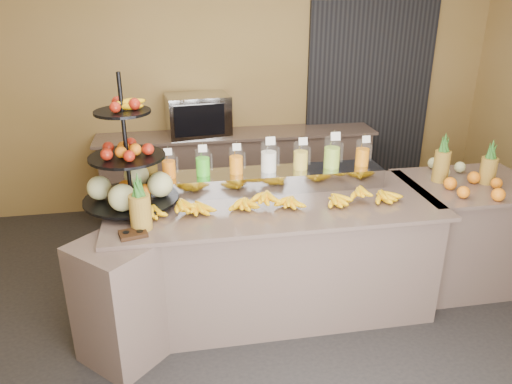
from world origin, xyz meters
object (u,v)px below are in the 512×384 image
object	(u,v)px
right_fruit_pile	(469,177)
banana_heap	(269,198)
condiment_caddy	(133,234)
oven_warmer	(198,115)
pitcher_tray	(268,180)
fruit_stand	(136,174)

from	to	relation	value
right_fruit_pile	banana_heap	bearing A→B (deg)	-177.02
banana_heap	condiment_caddy	bearing A→B (deg)	-162.67
banana_heap	oven_warmer	distance (m)	2.05
pitcher_tray	fruit_stand	size ratio (longest dim) A/B	1.88
banana_heap	oven_warmer	xyz separation A→B (m)	(-0.38, 2.01, 0.16)
banana_heap	condiment_caddy	size ratio (longest dim) A/B	10.87
fruit_stand	condiment_caddy	world-z (taller)	fruit_stand
right_fruit_pile	condiment_caddy	bearing A→B (deg)	-171.59
pitcher_tray	oven_warmer	distance (m)	1.73
pitcher_tray	fruit_stand	world-z (taller)	fruit_stand
pitcher_tray	condiment_caddy	size ratio (longest dim) A/B	10.55
banana_heap	condiment_caddy	xyz separation A→B (m)	(-0.97, -0.30, -0.05)
condiment_caddy	pitcher_tray	bearing A→B (deg)	31.84
pitcher_tray	right_fruit_pile	xyz separation A→B (m)	(1.60, -0.25, 0.01)
banana_heap	right_fruit_pile	xyz separation A→B (m)	(1.67, 0.09, 0.02)
condiment_caddy	right_fruit_pile	distance (m)	2.67
banana_heap	fruit_stand	world-z (taller)	fruit_stand
fruit_stand	right_fruit_pile	world-z (taller)	fruit_stand
pitcher_tray	condiment_caddy	bearing A→B (deg)	-148.16
fruit_stand	oven_warmer	bearing A→B (deg)	62.57
banana_heap	fruit_stand	size ratio (longest dim) A/B	1.94
pitcher_tray	oven_warmer	xyz separation A→B (m)	(-0.44, 1.67, 0.14)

